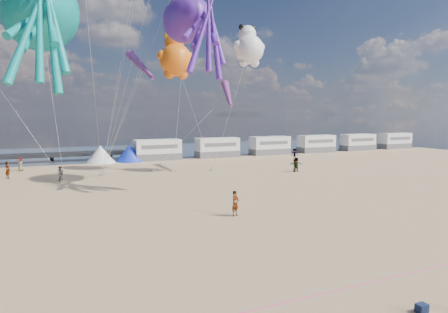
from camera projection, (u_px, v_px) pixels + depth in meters
ground at (263, 251)px, 19.34m from camera, size 120.00×120.00×0.00m
water at (100, 153)px, 68.86m from camera, size 120.00×120.00×0.00m
motorhome_0 at (158, 150)px, 57.73m from camera, size 6.60×2.50×3.00m
motorhome_1 at (217, 148)px, 61.74m from camera, size 6.60×2.50×3.00m
motorhome_2 at (270, 146)px, 65.75m from camera, size 6.60×2.50×3.00m
motorhome_3 at (316, 144)px, 69.77m from camera, size 6.60×2.50×3.00m
motorhome_4 at (358, 142)px, 73.78m from camera, size 6.60×2.50×3.00m
motorhome_5 at (395, 141)px, 77.79m from camera, size 6.60×2.50×3.00m
tent_white at (100, 154)px, 54.38m from camera, size 4.00×4.00×2.40m
tent_blue at (130, 153)px, 56.07m from camera, size 4.00×4.00×2.40m
cooler_navy at (422, 308)px, 13.27m from camera, size 0.38×0.28×0.30m
rope_line at (332, 291)px, 14.83m from camera, size 34.00×0.03×0.03m
standing_person at (235, 203)px, 25.92m from camera, size 0.71×0.61×1.64m
beachgoer_0 at (20, 164)px, 46.48m from camera, size 0.69×0.63×1.59m
beachgoer_1 at (61, 174)px, 39.54m from camera, size 0.85×0.84×1.48m
beachgoer_2 at (295, 154)px, 57.84m from camera, size 1.02×0.96×1.67m
beachgoer_4 at (296, 165)px, 45.96m from camera, size 1.06×0.71×1.67m
beachgoer_5 at (8, 170)px, 41.00m from camera, size 1.35×1.66×1.77m
beachgoer_6 at (295, 165)px, 46.14m from camera, size 0.65×0.58×1.50m
sandbag_a at (64, 181)px, 38.84m from camera, size 0.50×0.35×0.22m
sandbag_b at (173, 171)px, 45.69m from camera, size 0.50×0.35×0.22m
sandbag_c at (213, 170)px, 47.05m from camera, size 0.50×0.35×0.22m
sandbag_d at (154, 170)px, 46.41m from camera, size 0.50×0.35×0.22m
sandbag_e at (102, 175)px, 43.11m from camera, size 0.50×0.35×0.22m
kite_octopus_teal at (40, 13)px, 36.16m from camera, size 7.43×12.58×13.46m
kite_octopus_purple at (186, 20)px, 37.57m from camera, size 7.28×10.19×10.70m
kite_panda at (249, 50)px, 44.11m from camera, size 4.79×4.63×5.56m
kite_teddy_orange at (176, 60)px, 46.08m from camera, size 5.74×5.58×6.40m
windsock_mid at (228, 94)px, 47.68m from camera, size 3.17×6.70×6.75m
windsock_right at (141, 66)px, 36.75m from camera, size 1.94×5.67×5.60m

